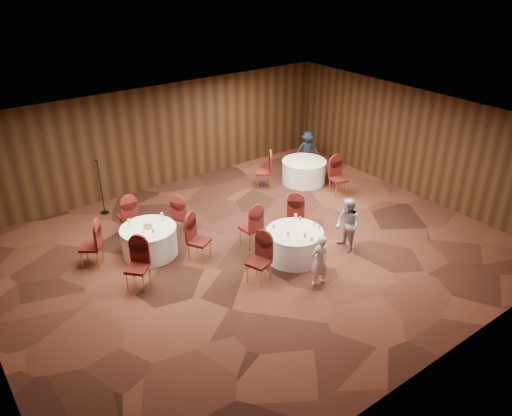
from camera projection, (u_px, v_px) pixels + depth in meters
ground at (254, 252)px, 12.54m from camera, size 12.00×12.00×0.00m
room_shell at (254, 181)px, 11.63m from camera, size 12.00×12.00×12.00m
table_main at (294, 244)px, 12.15m from camera, size 1.40×1.40×0.74m
table_left at (149, 241)px, 12.30m from camera, size 1.37×1.37×0.74m
table_right at (304, 171)px, 16.13m from camera, size 1.42×1.42×0.74m
chairs_main at (269, 233)px, 12.38m from camera, size 2.89×2.01×1.00m
chairs_left at (148, 236)px, 12.24m from camera, size 3.23×3.01×1.00m
chairs_right at (300, 175)px, 15.54m from camera, size 2.21×2.46×1.00m
tabletop_main at (302, 227)px, 11.94m from camera, size 1.12×1.06×0.22m
tabletop_left at (148, 225)px, 12.09m from camera, size 0.88×0.83×0.22m
tabletop_right at (316, 158)px, 15.78m from camera, size 0.08×0.08×0.22m
mic_stand at (103, 198)px, 14.17m from camera, size 0.24×0.24×1.64m
woman_a at (320, 260)px, 11.07m from camera, size 0.49×0.36×1.25m
woman_b at (347, 225)px, 12.33m from camera, size 0.65×0.77×1.41m
man_c at (307, 149)px, 17.19m from camera, size 0.94×0.84×1.26m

